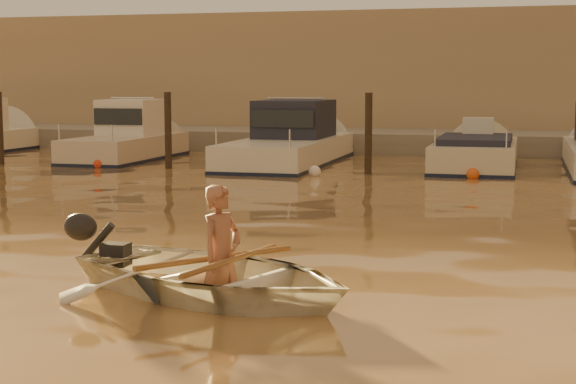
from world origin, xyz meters
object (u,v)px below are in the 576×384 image
(moored_boat_1, at_px, (126,138))
(moored_boat_3, at_px, (475,160))
(waterfront_building, at_px, (433,79))
(dinghy, at_px, (214,275))
(moored_boat_2, at_px, (288,141))
(person, at_px, (221,256))

(moored_boat_1, bearing_deg, moored_boat_3, 0.00)
(moored_boat_3, distance_m, waterfront_building, 11.44)
(dinghy, distance_m, moored_boat_2, 15.40)
(dinghy, xyz_separation_m, moored_boat_3, (1.88, 15.05, 0.00))
(moored_boat_2, distance_m, waterfront_building, 11.50)
(moored_boat_2, bearing_deg, moored_boat_3, 0.00)
(moored_boat_1, bearing_deg, waterfront_building, 54.79)
(dinghy, relative_size, waterfront_building, 0.07)
(dinghy, xyz_separation_m, person, (0.09, -0.03, 0.22))
(person, xyz_separation_m, waterfront_building, (-0.49, 26.09, 1.95))
(person, distance_m, moored_boat_1, 17.20)
(moored_boat_1, relative_size, moored_boat_3, 0.99)
(moored_boat_2, xyz_separation_m, moored_boat_3, (5.11, 0.00, -0.40))
(waterfront_building, bearing_deg, moored_boat_1, -125.21)
(moored_boat_1, distance_m, moored_boat_3, 10.05)
(person, distance_m, waterfront_building, 26.16)
(moored_boat_3, xyz_separation_m, waterfront_building, (-2.28, 11.00, 2.17))
(person, relative_size, moored_boat_2, 0.19)
(waterfront_building, bearing_deg, person, -88.92)
(dinghy, bearing_deg, moored_boat_1, 48.79)
(moored_boat_3, bearing_deg, dinghy, -97.12)
(moored_boat_1, xyz_separation_m, moored_boat_2, (4.93, 0.00, 0.00))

